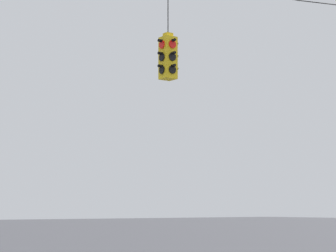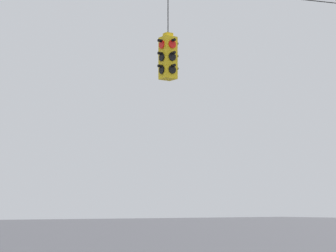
# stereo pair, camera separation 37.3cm
# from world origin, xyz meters

# --- Properties ---
(traffic_light_near_left_pole) EXTENTS (0.58, 0.58, 2.73)m
(traffic_light_near_left_pole) POSITION_xyz_m (-1.02, -0.14, 5.78)
(traffic_light_near_left_pole) COLOR yellow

